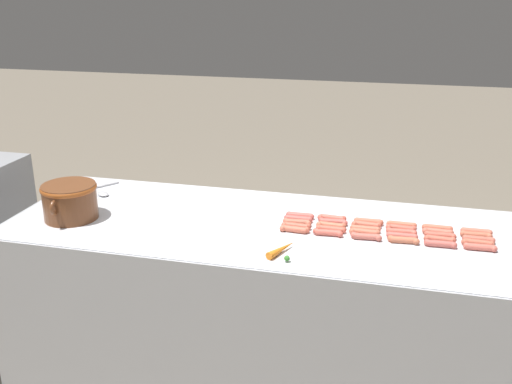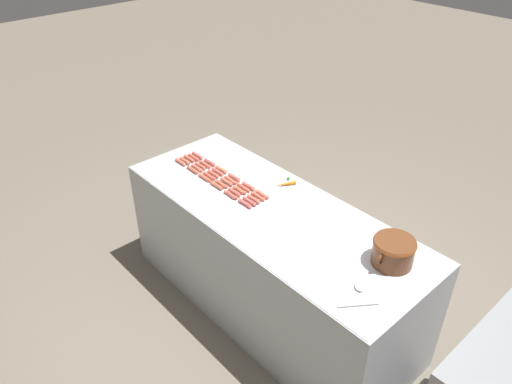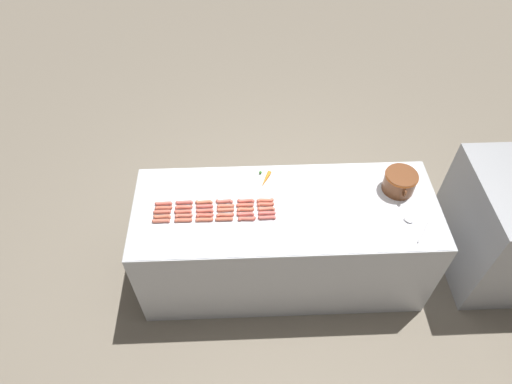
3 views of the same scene
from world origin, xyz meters
name	(u,v)px [view 3 (image 3 of 3)]	position (x,y,z in m)	size (l,w,h in m)	color
ground_plane	(281,271)	(0.00, 0.00, 0.00)	(20.00, 20.00, 0.00)	#756B5B
griddle_counter	(283,242)	(0.00, 0.00, 0.46)	(0.87, 2.29, 0.91)	#ADAFB5
back_cabinet	(505,227)	(-0.04, 1.84, 0.51)	(0.96, 0.76, 1.02)	#939599
hot_dog_0	(164,203)	(-0.06, -0.91, 0.93)	(0.03, 0.13, 0.03)	#CB5F51
hot_dog_1	(184,202)	(-0.06, -0.76, 0.93)	(0.03, 0.13, 0.03)	#C05950
hot_dog_2	(204,202)	(-0.06, -0.61, 0.93)	(0.04, 0.13, 0.03)	#C3684A
hot_dog_3	(224,201)	(-0.06, -0.46, 0.93)	(0.04, 0.13, 0.03)	#C05F51
hot_dog_4	(246,201)	(-0.06, -0.30, 0.93)	(0.04, 0.13, 0.03)	#CD5B4C
hot_dog_5	(265,200)	(-0.06, -0.15, 0.93)	(0.03, 0.13, 0.03)	#CD634C
hot_dog_6	(164,208)	(-0.01, -0.91, 0.93)	(0.03, 0.13, 0.03)	#C05E48
hot_dog_7	(184,207)	(-0.01, -0.76, 0.93)	(0.03, 0.13, 0.03)	#C85E4A
hot_dog_8	(205,206)	(-0.02, -0.61, 0.93)	(0.03, 0.13, 0.03)	#C35B50
hot_dog_9	(226,206)	(-0.01, -0.45, 0.93)	(0.03, 0.13, 0.03)	#C9654C
hot_dog_10	(245,205)	(-0.02, -0.31, 0.93)	(0.03, 0.13, 0.03)	#C95B47
hot_dog_11	(265,204)	(-0.02, -0.15, 0.93)	(0.03, 0.13, 0.03)	#C65D48
hot_dog_12	(162,212)	(0.02, -0.91, 0.93)	(0.03, 0.13, 0.03)	#C25F4D
hot_dog_13	(183,212)	(0.03, -0.76, 0.93)	(0.03, 0.13, 0.03)	#C25A48
hot_dog_14	(205,211)	(0.03, -0.60, 0.93)	(0.03, 0.13, 0.03)	#CC5C4C
hot_dog_15	(226,210)	(0.02, -0.45, 0.93)	(0.03, 0.13, 0.03)	#C1674E
hot_dog_16	(246,209)	(0.02, -0.30, 0.93)	(0.04, 0.13, 0.03)	#C9674B
hot_dog_17	(266,209)	(0.03, -0.15, 0.93)	(0.04, 0.13, 0.03)	#C2644D
hot_dog_18	(162,217)	(0.07, -0.91, 0.93)	(0.04, 0.13, 0.03)	#C1644A
hot_dog_19	(184,216)	(0.07, -0.75, 0.93)	(0.03, 0.13, 0.03)	#C16451
hot_dog_20	(205,215)	(0.07, -0.60, 0.93)	(0.04, 0.13, 0.03)	#C55948
hot_dog_21	(225,215)	(0.07, -0.45, 0.93)	(0.04, 0.13, 0.03)	#CE604A
hot_dog_22	(245,214)	(0.07, -0.31, 0.93)	(0.03, 0.13, 0.03)	#C7594F
hot_dog_23	(267,213)	(0.07, -0.15, 0.93)	(0.03, 0.13, 0.03)	#C15951
hot_dog_24	(161,221)	(0.11, -0.91, 0.93)	(0.03, 0.13, 0.03)	#C9644F
hot_dog_25	(183,220)	(0.11, -0.75, 0.93)	(0.03, 0.13, 0.03)	#CA6249
hot_dog_26	(204,220)	(0.11, -0.60, 0.93)	(0.03, 0.13, 0.03)	#CD6349
hot_dog_27	(224,219)	(0.11, -0.46, 0.93)	(0.03, 0.13, 0.03)	#C36048
hot_dog_28	(247,219)	(0.11, -0.30, 0.93)	(0.04, 0.13, 0.03)	#CA5C4C
hot_dog_29	(267,218)	(0.11, -0.15, 0.93)	(0.03, 0.13, 0.03)	#C75A50
bean_pot	(400,181)	(-0.14, 0.86, 1.01)	(0.31, 0.25, 0.16)	brown
serving_spoon	(413,224)	(0.20, 0.90, 0.92)	(0.24, 0.19, 0.02)	#B7B7BC
carrot	(265,179)	(-0.27, -0.14, 0.93)	(0.17, 0.10, 0.03)	orange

